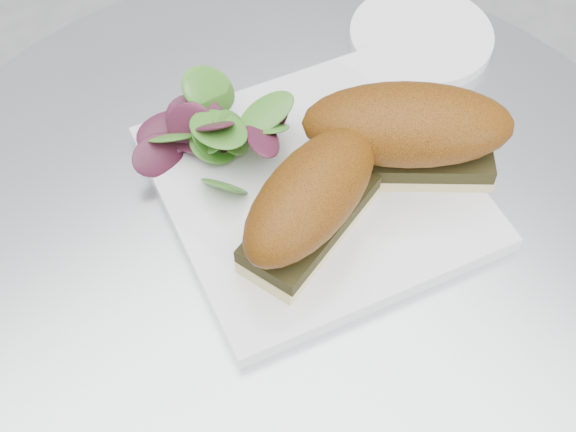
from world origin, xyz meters
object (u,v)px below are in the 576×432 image
at_px(sandwich_left, 310,202).
at_px(saucer, 421,37).
at_px(plate, 316,187).
at_px(sandwich_right, 407,131).

height_order(sandwich_left, saucer, sandwich_left).
height_order(plate, saucer, plate).
bearing_deg(sandwich_right, plate, -164.80).
relative_size(sandwich_left, saucer, 1.14).
xyz_separation_m(plate, sandwich_left, (-0.04, -0.04, 0.05)).
bearing_deg(sandwich_right, saucer, 79.16).
bearing_deg(sandwich_right, sandwich_left, -137.37).
distance_m(sandwich_left, sandwich_right, 0.11).
relative_size(plate, saucer, 1.75).
xyz_separation_m(sandwich_left, saucer, (0.24, 0.11, -0.05)).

